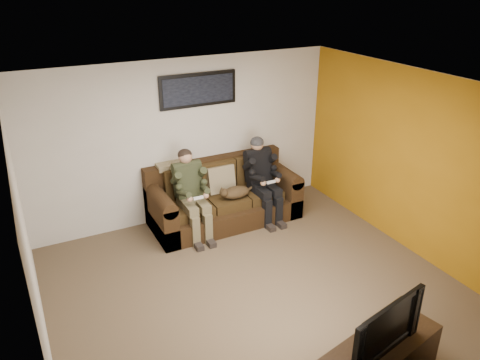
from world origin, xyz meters
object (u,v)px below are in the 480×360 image
sofa (222,198)px  cat (235,192)px  person_right (262,174)px  framed_poster (198,90)px  television (379,324)px  person_left (191,189)px

sofa → cat: bearing=-72.9°
person_right → framed_poster: bearing=144.5°
person_right → framed_poster: 1.67m
person_right → television: person_right is taller
cat → television: television is taller
television → person_right: bearing=65.8°
framed_poster → cat: bearing=-66.6°
cat → framed_poster: (-0.29, 0.66, 1.52)m
sofa → framed_poster: (-0.20, 0.38, 1.73)m
sofa → person_left: person_left is taller
sofa → person_right: bearing=-18.0°
person_right → television: bearing=-102.1°
sofa → person_left: size_ratio=1.79×
television → sofa: bearing=75.6°
person_right → television: size_ratio=1.36×
sofa → cat: (0.09, -0.28, 0.21)m
cat → person_right: bearing=8.8°
sofa → cat: 0.36m
sofa → person_right: person_right is taller
sofa → television: bearing=-92.4°
person_left → cat: 0.73m
television → person_left: bearing=85.3°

